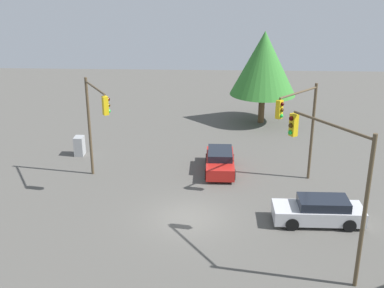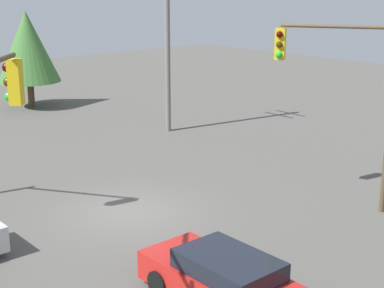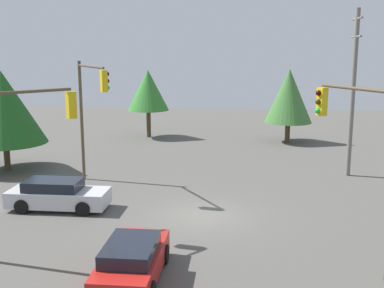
{
  "view_description": "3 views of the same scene",
  "coord_description": "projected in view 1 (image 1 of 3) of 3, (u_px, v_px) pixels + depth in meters",
  "views": [
    {
      "loc": [
        -23.03,
        -1.26,
        12.74
      ],
      "look_at": [
        2.34,
        -0.11,
        3.4
      ],
      "focal_mm": 45.0,
      "sensor_mm": 36.0,
      "label": 1
    },
    {
      "loc": [
        15.56,
        -10.63,
        7.57
      ],
      "look_at": [
        1.57,
        1.5,
        2.46
      ],
      "focal_mm": 55.0,
      "sensor_mm": 36.0,
      "label": 2
    },
    {
      "loc": [
        20.91,
        1.68,
        7.54
      ],
      "look_at": [
        -0.04,
        -0.49,
        3.33
      ],
      "focal_mm": 45.0,
      "sensor_mm": 36.0,
      "label": 3
    }
  ],
  "objects": [
    {
      "name": "sedan_red",
      "position": [
        220.0,
        161.0,
        31.83
      ],
      "size": [
        4.39,
        1.93,
        1.4
      ],
      "rotation": [
        0.0,
        0.0,
        1.57
      ],
      "color": "red",
      "rests_on": "ground_plane"
    },
    {
      "name": "sedan_silver",
      "position": [
        319.0,
        211.0,
        25.3
      ],
      "size": [
        1.9,
        4.7,
        1.43
      ],
      "color": "silver",
      "rests_on": "ground_plane"
    },
    {
      "name": "tree_far",
      "position": [
        264.0,
        63.0,
        40.34
      ],
      "size": [
        5.59,
        5.59,
        7.86
      ],
      "color": "brown",
      "rests_on": "ground_plane"
    },
    {
      "name": "traffic_signal_aux",
      "position": [
        335.0,
        170.0,
        20.26
      ],
      "size": [
        3.98,
        2.8,
        6.85
      ],
      "rotation": [
        0.0,
        0.0,
        0.59
      ],
      "color": "brown",
      "rests_on": "ground_plane"
    },
    {
      "name": "traffic_signal_main",
      "position": [
        300.0,
        120.0,
        28.44
      ],
      "size": [
        3.06,
        2.82,
        6.23
      ],
      "rotation": [
        0.0,
        0.0,
        2.4
      ],
      "color": "brown",
      "rests_on": "ground_plane"
    },
    {
      "name": "traffic_signal_cross",
      "position": [
        95.0,
        115.0,
        28.85
      ],
      "size": [
        3.51,
        2.21,
        6.43
      ],
      "rotation": [
        0.0,
        0.0,
        3.67
      ],
      "color": "brown",
      "rests_on": "ground_plane"
    },
    {
      "name": "ground_plane",
      "position": [
        188.0,
        218.0,
        26.05
      ],
      "size": [
        80.0,
        80.0,
        0.0
      ],
      "primitive_type": "plane",
      "color": "#54514C"
    },
    {
      "name": "electrical_cabinet",
      "position": [
        79.0,
        146.0,
        34.54
      ],
      "size": [
        0.87,
        0.64,
        1.38
      ],
      "primitive_type": "cube",
      "color": "#9EA0A3",
      "rests_on": "ground_plane"
    }
  ]
}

